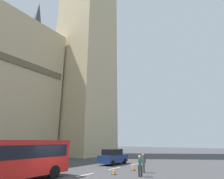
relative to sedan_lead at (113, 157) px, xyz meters
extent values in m
cube|color=silver|center=(-7.51, -2.16, -0.91)|extent=(2.20, 0.16, 0.01)
cube|color=silver|center=(-2.91, -2.16, -0.91)|extent=(2.20, 0.16, 0.01)
cube|color=silver|center=(1.69, -2.16, -0.91)|extent=(2.20, 0.16, 0.01)
cube|color=#C6B284|center=(8.97, 13.84, 28.60)|extent=(10.76, 10.76, 59.03)
cone|color=#383D42|center=(-2.40, 17.84, 27.64)|extent=(2.40, 2.40, 6.82)
cube|color=red|center=(-12.66, -0.16, 0.74)|extent=(7.61, 2.50, 2.50)
cube|color=black|center=(-12.66, -0.16, 1.19)|extent=(7.00, 2.54, 0.90)
cylinder|color=black|center=(-10.23, -1.28, -0.41)|extent=(1.00, 0.30, 1.00)
cube|color=navy|center=(0.06, 0.02, -0.21)|extent=(4.40, 1.80, 0.90)
cube|color=black|center=(-0.14, 0.02, 0.59)|extent=(2.46, 1.66, 0.70)
cylinder|color=black|center=(1.46, -0.79, -0.59)|extent=(0.64, 0.30, 0.64)
cylinder|color=black|center=(-1.35, -0.79, -0.59)|extent=(0.64, 0.30, 0.64)
cube|color=black|center=(-6.03, -4.17, -0.90)|extent=(0.36, 0.36, 0.03)
cone|color=orange|center=(-6.03, -4.17, -0.61)|extent=(0.28, 0.28, 0.55)
cylinder|color=white|center=(-6.03, -4.17, -0.58)|extent=(0.17, 0.17, 0.08)
cube|color=black|center=(-3.03, -4.48, -0.90)|extent=(0.36, 0.36, 0.03)
cone|color=orange|center=(-3.03, -4.48, -0.61)|extent=(0.28, 0.28, 0.55)
cylinder|color=white|center=(-3.03, -4.48, -0.58)|extent=(0.17, 0.17, 0.08)
cylinder|color=#333333|center=(-5.58, -6.59, -0.48)|extent=(0.16, 0.16, 0.86)
cylinder|color=#333333|center=(-5.68, -6.42, -0.48)|extent=(0.16, 0.16, 0.86)
cube|color=#267F4C|center=(-5.63, -6.51, 0.25)|extent=(0.47, 0.40, 0.60)
sphere|color=beige|center=(-5.63, -6.51, 0.67)|extent=(0.22, 0.22, 0.22)
cylinder|color=#726651|center=(-3.61, -5.93, -0.48)|extent=(0.16, 0.16, 0.86)
cylinder|color=#726651|center=(-3.80, -5.90, -0.48)|extent=(0.16, 0.16, 0.86)
cube|color=#3F3F47|center=(-3.71, -5.92, 0.25)|extent=(0.30, 0.43, 0.60)
sphere|color=tan|center=(-3.71, -5.92, 0.67)|extent=(0.22, 0.22, 0.22)
camera|label=1|loc=(-20.31, -13.72, 1.90)|focal=28.87mm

